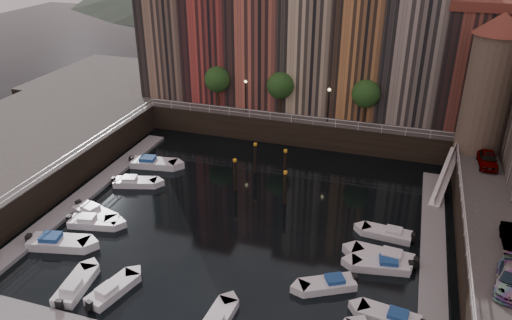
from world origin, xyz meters
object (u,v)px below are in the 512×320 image
(boat_left_0, at_px, (58,242))
(corner_tower, at_px, (491,82))
(mooring_pilings, at_px, (265,172))
(car_a, at_px, (487,160))
(boat_left_2, at_px, (94,213))
(gangway, at_px, (446,174))
(car_c, at_px, (511,280))
(boat_left_1, at_px, (93,222))

(boat_left_0, bearing_deg, corner_tower, 23.19)
(mooring_pilings, relative_size, car_a, 1.39)
(mooring_pilings, distance_m, boat_left_2, 16.62)
(mooring_pilings, xyz_separation_m, boat_left_0, (-13.32, -15.02, -1.25))
(gangway, bearing_deg, boat_left_0, -147.42)
(boat_left_2, height_order, car_c, car_c)
(corner_tower, distance_m, mooring_pilings, 23.55)
(mooring_pilings, bearing_deg, gangway, 14.55)
(corner_tower, xyz_separation_m, car_c, (0.45, -22.15, -6.54))
(mooring_pilings, xyz_separation_m, boat_left_2, (-13.14, -10.10, -1.28))
(mooring_pilings, bearing_deg, corner_tower, 24.06)
(corner_tower, bearing_deg, gangway, -122.80)
(mooring_pilings, xyz_separation_m, car_a, (20.66, 5.12, 2.05))
(gangway, relative_size, car_a, 2.03)
(corner_tower, relative_size, boat_left_1, 2.94)
(corner_tower, relative_size, boat_left_0, 2.58)
(boat_left_0, bearing_deg, mooring_pilings, 35.93)
(corner_tower, height_order, boat_left_2, corner_tower)
(mooring_pilings, bearing_deg, boat_left_0, -131.57)
(gangway, distance_m, mooring_pilings, 17.71)
(corner_tower, height_order, boat_left_0, corner_tower)
(corner_tower, xyz_separation_m, boat_left_2, (-33.18, -19.04, -9.83))
(gangway, height_order, boat_left_0, gangway)
(boat_left_1, bearing_deg, boat_left_2, 107.50)
(corner_tower, height_order, gangway, corner_tower)
(boat_left_1, distance_m, car_a, 37.12)
(boat_left_0, bearing_deg, boat_left_1, 63.10)
(corner_tower, xyz_separation_m, gangway, (-2.90, -4.50, -8.28))
(corner_tower, distance_m, boat_left_1, 39.55)
(gangway, bearing_deg, corner_tower, 57.20)
(boat_left_1, bearing_deg, car_c, -14.50)
(corner_tower, relative_size, mooring_pilings, 2.43)
(boat_left_0, height_order, car_c, car_c)
(gangway, relative_size, boat_left_1, 1.77)
(mooring_pilings, distance_m, car_c, 24.45)
(gangway, xyz_separation_m, car_c, (3.35, -17.65, 1.73))
(boat_left_2, bearing_deg, car_a, 41.11)
(mooring_pilings, relative_size, boat_left_2, 1.18)
(car_a, bearing_deg, mooring_pilings, -168.02)
(corner_tower, height_order, car_c, corner_tower)
(mooring_pilings, bearing_deg, boat_left_2, -142.46)
(car_a, xyz_separation_m, car_c, (-0.17, -18.32, -0.05))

